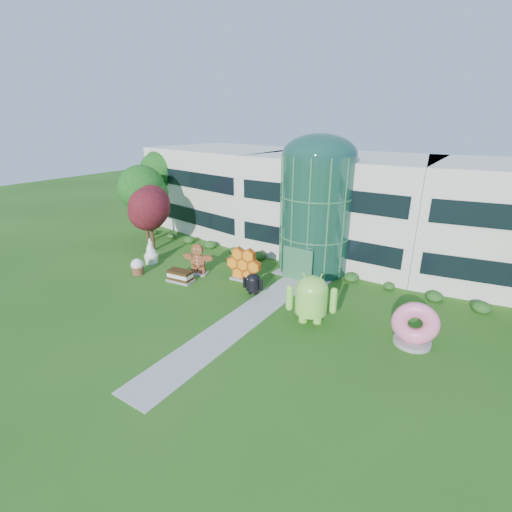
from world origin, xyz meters
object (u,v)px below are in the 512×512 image
Objects in this scene: donut at (415,323)px; gingerbread at (198,259)px; android_green at (312,296)px; android_black at (253,282)px.

gingerbread is (-17.58, 0.94, -0.03)m from donut.
android_green reaches higher than android_black.
android_green is at bearing 176.91° from donut.
donut reaches higher than android_black.
donut is at bearing -14.95° from android_green.
gingerbread reaches higher than android_black.
donut is (11.52, -0.27, 0.42)m from android_black.
gingerbread is (-6.06, 0.67, 0.39)m from android_black.
donut is at bearing -20.36° from gingerbread.
donut is (6.11, 1.06, -0.52)m from android_green.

